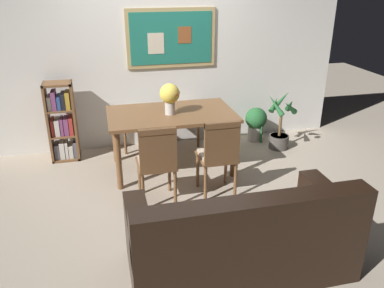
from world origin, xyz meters
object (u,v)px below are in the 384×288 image
Objects in this scene: dining_table at (171,120)px; potted_palm at (280,128)px; dining_chair_far_left at (134,111)px; flower_vase at (170,96)px; dining_chair_near_right at (219,152)px; potted_ivy at (256,122)px; bookshelf at (63,124)px; dining_chair_near_left at (157,159)px; leather_couch at (241,240)px; dining_chair_far_right at (182,107)px.

potted_palm is (1.60, 0.27, -0.35)m from dining_table.
dining_chair_far_left is 1.04m from flower_vase.
dining_chair_near_right is 1.77m from potted_ivy.
bookshelf is (-1.70, 1.41, -0.05)m from dining_chair_near_right.
dining_chair_near_left is 2.45× the size of flower_vase.
flower_vase is (0.29, 0.77, 0.44)m from dining_chair_near_left.
leather_couch is 4.84× the size of flower_vase.
dining_chair_far_right and dining_chair_near_left have the same top height.
dining_chair_near_right is 0.95m from flower_vase.
dining_chair_near_right is 1.81× the size of potted_ivy.
flower_vase is at bearing 96.04° from leather_couch.
flower_vase is (-0.02, -0.05, 0.32)m from dining_table.
flower_vase is at bearing -67.81° from dining_chair_far_left.
potted_palm is (1.91, 1.09, -0.23)m from dining_chair_near_left.
potted_ivy is (1.20, 2.65, -0.03)m from leather_couch.
bookshelf reaches higher than dining_chair_near_left.
dining_chair_near_right reaches higher than potted_ivy.
flower_vase is at bearing -168.86° from potted_palm.
dining_chair_near_right is at bearing -65.06° from dining_table.
flower_vase is at bearing -154.17° from potted_ivy.
dining_chair_near_right is 0.51× the size of leather_couch.
dining_chair_far_right is 1.12m from potted_ivy.
dining_chair_near_right is 2.21m from bookshelf.
dining_chair_far_left is at bearing 173.84° from potted_ivy.
potted_palm is at bearing 40.82° from dining_chair_near_right.
dining_chair_near_left is at bearing -139.49° from potted_ivy.
dining_chair_far_right is 2.86m from leather_couch.
dining_table is at bearing 114.94° from dining_chair_near_right.
dining_table is 1.68× the size of dining_chair_far_right.
dining_chair_far_left is (-0.37, 0.82, -0.12)m from dining_table.
potted_ivy is (2.72, 0.01, -0.20)m from bookshelf.
potted_ivy is 0.61× the size of potted_palm.
flower_vase reaches higher than dining_chair_near_right.
dining_chair_near_left is at bearing -110.63° from dining_table.
flower_vase is at bearing -111.64° from dining_table.
dining_chair_near_left is 1.32m from leather_couch.
bookshelf reaches higher than dining_chair_far_left.
dining_chair_far_left is at bearing 114.71° from dining_chair_near_right.
dining_chair_far_left reaches higher than dining_table.
dining_chair_far_right is 1.76m from dining_chair_near_left.
leather_couch is (-0.18, -1.22, -0.22)m from dining_chair_near_right.
bookshelf is 1.56m from flower_vase.
bookshelf is (-1.34, 0.62, -0.17)m from dining_table.
dining_chair_near_right is 0.68m from dining_chair_near_left.
dining_table is 0.88m from dining_chair_near_left.
dining_chair_far_left is 1.64m from dining_chair_near_left.
dining_chair_near_right is at bearing -88.21° from dining_chair_far_right.
dining_chair_near_right is at bearing -139.18° from potted_palm.
bookshelf is 2.73m from potted_ivy.
dining_chair_far_left is 1.79m from potted_ivy.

